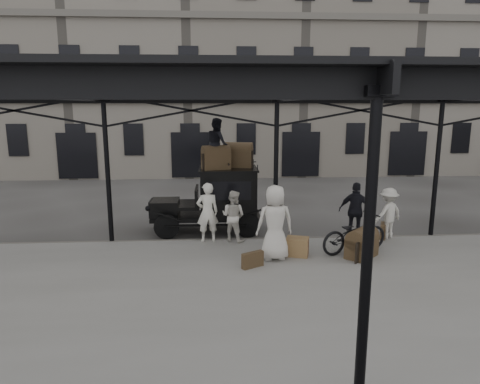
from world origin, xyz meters
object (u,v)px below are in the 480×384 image
object	(u,v)px
porter_left	(207,212)
taxi	(219,197)
porter_official	(356,211)
steamer_trunk_roof_near	(216,159)
steamer_trunk_platform	(362,245)
bicycle	(354,234)

from	to	relation	value
porter_left	taxi	bearing A→B (deg)	-113.80
taxi	porter_left	xyz separation A→B (m)	(-0.36, -1.47, -0.15)
taxi	porter_official	distance (m)	4.44
steamer_trunk_roof_near	steamer_trunk_platform	size ratio (longest dim) A/B	0.94
taxi	porter_left	world-z (taller)	taxi
porter_left	steamer_trunk_platform	size ratio (longest dim) A/B	1.95
steamer_trunk_platform	steamer_trunk_roof_near	bearing A→B (deg)	98.93
steamer_trunk_roof_near	porter_left	bearing A→B (deg)	-117.95
taxi	bicycle	world-z (taller)	taxi
bicycle	steamer_trunk_platform	xyz separation A→B (m)	(0.09, -0.38, -0.20)
porter_official	steamer_trunk_platform	distance (m)	1.77
taxi	steamer_trunk_roof_near	distance (m)	1.32
porter_official	taxi	bearing A→B (deg)	7.68
taxi	steamer_trunk_roof_near	bearing A→B (deg)	-108.07
porter_left	steamer_trunk_roof_near	world-z (taller)	steamer_trunk_roof_near
porter_left	steamer_trunk_roof_near	bearing A→B (deg)	-112.89
taxi	porter_official	xyz separation A→B (m)	(4.18, -1.47, -0.17)
steamer_trunk_roof_near	steamer_trunk_platform	distance (m)	5.25
bicycle	steamer_trunk_roof_near	world-z (taller)	steamer_trunk_roof_near
porter_official	steamer_trunk_platform	world-z (taller)	porter_official
porter_left	bicycle	bearing A→B (deg)	152.70
taxi	steamer_trunk_platform	world-z (taller)	taxi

